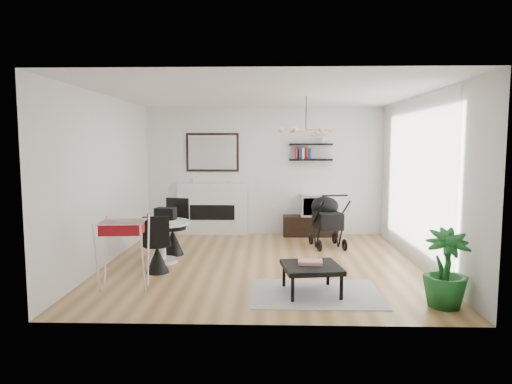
{
  "coord_description": "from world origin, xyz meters",
  "views": [
    {
      "loc": [
        0.1,
        -7.19,
        1.92
      ],
      "look_at": [
        -0.11,
        0.4,
        1.12
      ],
      "focal_mm": 32.0,
      "sensor_mm": 36.0,
      "label": 1
    }
  ],
  "objects_px": {
    "stroller": "(327,223)",
    "crt_tv": "(313,205)",
    "dining_table": "(162,236)",
    "potted_plant": "(446,269)",
    "drying_rack": "(123,253)",
    "coffee_table": "(311,268)",
    "fireplace": "(213,202)",
    "tv_console": "(310,226)"
  },
  "relations": [
    {
      "from": "stroller",
      "to": "crt_tv",
      "type": "bearing_deg",
      "value": 90.02
    },
    {
      "from": "stroller",
      "to": "potted_plant",
      "type": "height_order",
      "value": "stroller"
    },
    {
      "from": "crt_tv",
      "to": "potted_plant",
      "type": "bearing_deg",
      "value": -74.46
    },
    {
      "from": "stroller",
      "to": "drying_rack",
      "type": "bearing_deg",
      "value": -148.53
    },
    {
      "from": "tv_console",
      "to": "crt_tv",
      "type": "height_order",
      "value": "crt_tv"
    },
    {
      "from": "crt_tv",
      "to": "dining_table",
      "type": "distance_m",
      "value": 3.49
    },
    {
      "from": "fireplace",
      "to": "dining_table",
      "type": "relative_size",
      "value": 2.34
    },
    {
      "from": "dining_table",
      "to": "coffee_table",
      "type": "relative_size",
      "value": 1.15
    },
    {
      "from": "dining_table",
      "to": "drying_rack",
      "type": "relative_size",
      "value": 1.0
    },
    {
      "from": "crt_tv",
      "to": "dining_table",
      "type": "relative_size",
      "value": 0.55
    },
    {
      "from": "coffee_table",
      "to": "drying_rack",
      "type": "bearing_deg",
      "value": 177.03
    },
    {
      "from": "dining_table",
      "to": "coffee_table",
      "type": "xyz_separation_m",
      "value": [
        2.29,
        -1.49,
        -0.11
      ]
    },
    {
      "from": "fireplace",
      "to": "drying_rack",
      "type": "xyz_separation_m",
      "value": [
        -0.73,
        -3.74,
        -0.2
      ]
    },
    {
      "from": "drying_rack",
      "to": "coffee_table",
      "type": "relative_size",
      "value": 1.15
    },
    {
      "from": "dining_table",
      "to": "tv_console",
      "type": "bearing_deg",
      "value": 40.69
    },
    {
      "from": "crt_tv",
      "to": "stroller",
      "type": "relative_size",
      "value": 0.48
    },
    {
      "from": "tv_console",
      "to": "crt_tv",
      "type": "xyz_separation_m",
      "value": [
        0.05,
        -0.0,
        0.43
      ]
    },
    {
      "from": "dining_table",
      "to": "stroller",
      "type": "relative_size",
      "value": 0.88
    },
    {
      "from": "crt_tv",
      "to": "tv_console",
      "type": "bearing_deg",
      "value": 176.5
    },
    {
      "from": "crt_tv",
      "to": "potted_plant",
      "type": "height_order",
      "value": "potted_plant"
    },
    {
      "from": "dining_table",
      "to": "stroller",
      "type": "xyz_separation_m",
      "value": [
        2.83,
        1.25,
        0.01
      ]
    },
    {
      "from": "stroller",
      "to": "coffee_table",
      "type": "height_order",
      "value": "stroller"
    },
    {
      "from": "stroller",
      "to": "fireplace",
      "type": "bearing_deg",
      "value": 144.37
    },
    {
      "from": "potted_plant",
      "to": "coffee_table",
      "type": "bearing_deg",
      "value": 163.81
    },
    {
      "from": "coffee_table",
      "to": "potted_plant",
      "type": "distance_m",
      "value": 1.6
    },
    {
      "from": "fireplace",
      "to": "crt_tv",
      "type": "bearing_deg",
      "value": -3.64
    },
    {
      "from": "crt_tv",
      "to": "dining_table",
      "type": "bearing_deg",
      "value": -139.92
    },
    {
      "from": "dining_table",
      "to": "stroller",
      "type": "height_order",
      "value": "stroller"
    },
    {
      "from": "dining_table",
      "to": "potted_plant",
      "type": "xyz_separation_m",
      "value": [
        3.82,
        -1.94,
        0.02
      ]
    },
    {
      "from": "crt_tv",
      "to": "stroller",
      "type": "bearing_deg",
      "value": -80.52
    },
    {
      "from": "coffee_table",
      "to": "stroller",
      "type": "bearing_deg",
      "value": 78.92
    },
    {
      "from": "dining_table",
      "to": "coffee_table",
      "type": "height_order",
      "value": "dining_table"
    },
    {
      "from": "fireplace",
      "to": "tv_console",
      "type": "height_order",
      "value": "fireplace"
    },
    {
      "from": "fireplace",
      "to": "stroller",
      "type": "xyz_separation_m",
      "value": [
        2.29,
        -1.13,
        -0.23
      ]
    },
    {
      "from": "stroller",
      "to": "coffee_table",
      "type": "relative_size",
      "value": 1.31
    },
    {
      "from": "fireplace",
      "to": "coffee_table",
      "type": "distance_m",
      "value": 4.26
    },
    {
      "from": "drying_rack",
      "to": "crt_tv",
      "type": "bearing_deg",
      "value": 45.95
    },
    {
      "from": "drying_rack",
      "to": "fireplace",
      "type": "bearing_deg",
      "value": 73.29
    },
    {
      "from": "potted_plant",
      "to": "dining_table",
      "type": "bearing_deg",
      "value": 153.1
    },
    {
      "from": "potted_plant",
      "to": "stroller",
      "type": "bearing_deg",
      "value": 107.36
    },
    {
      "from": "tv_console",
      "to": "coffee_table",
      "type": "distance_m",
      "value": 3.75
    },
    {
      "from": "tv_console",
      "to": "dining_table",
      "type": "bearing_deg",
      "value": -139.31
    }
  ]
}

